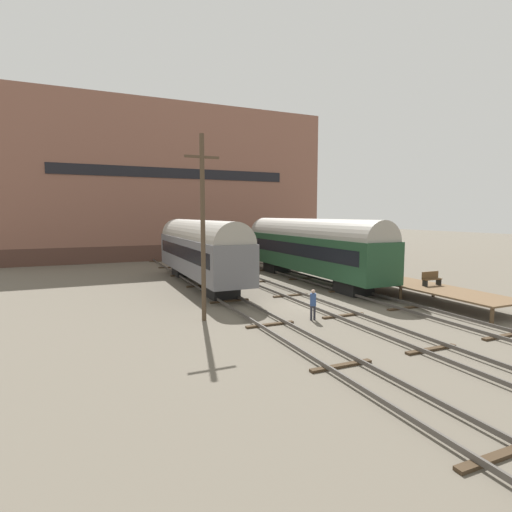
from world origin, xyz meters
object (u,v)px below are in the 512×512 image
(train_car_grey, at_px, (200,248))
(utility_pole, at_px, (203,226))
(bench, at_px, (431,278))
(train_car_green, at_px, (309,246))
(person_worker, at_px, (313,302))

(train_car_grey, bearing_deg, utility_pole, -104.69)
(bench, bearing_deg, train_car_grey, 136.44)
(bench, xyz_separation_m, utility_pole, (-14.95, 1.08, 3.52))
(train_car_green, relative_size, person_worker, 11.23)
(bench, distance_m, person_worker, 9.75)
(train_car_grey, relative_size, bench, 11.68)
(bench, distance_m, utility_pole, 15.39)
(train_car_grey, height_order, person_worker, train_car_grey)
(person_worker, xyz_separation_m, utility_pole, (-5.28, 2.26, 3.99))
(train_car_grey, xyz_separation_m, person_worker, (2.52, -12.77, -1.93))
(train_car_green, height_order, person_worker, train_car_green)
(bench, xyz_separation_m, person_worker, (-9.67, -1.18, -0.46))
(train_car_green, relative_size, bench, 13.15)
(train_car_green, bearing_deg, bench, -71.32)
(train_car_green, relative_size, train_car_grey, 1.13)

